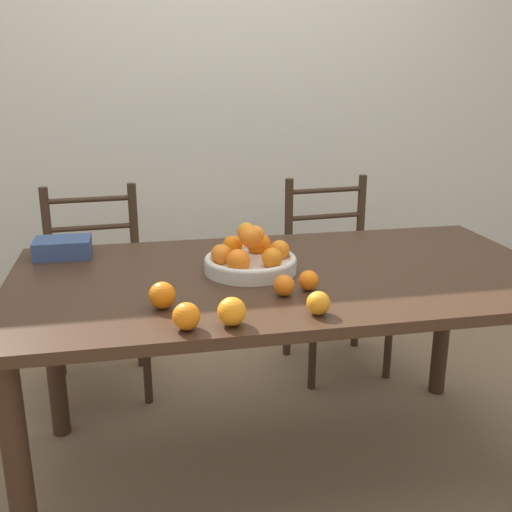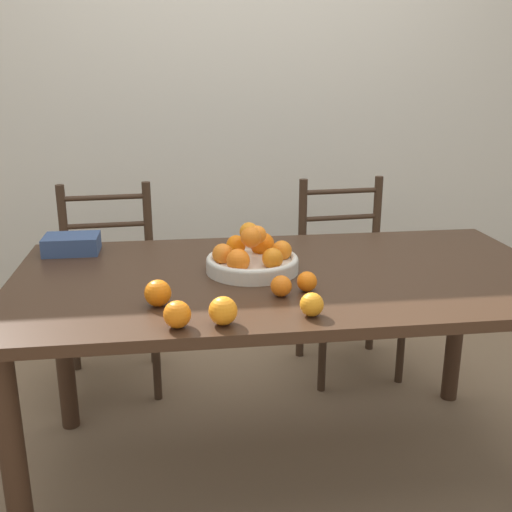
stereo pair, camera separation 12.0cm
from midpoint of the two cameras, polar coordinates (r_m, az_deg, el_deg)
name	(u,v)px [view 1 (the left image)]	position (r m, az deg, el deg)	size (l,w,h in m)	color
ground_plane	(282,466)	(2.34, 0.96, -19.38)	(12.00, 12.00, 0.00)	#7F664C
wall_back	(218,90)	(3.37, -4.66, 15.48)	(8.00, 0.06, 2.60)	beige
dining_table	(285,298)	(2.02, 1.05, -4.01)	(1.80, 0.93, 0.76)	#382316
fruit_bowl	(250,258)	(1.99, -2.26, -0.20)	(0.31, 0.31, 0.16)	beige
orange_loose_0	(232,312)	(1.57, -4.51, -5.32)	(0.08, 0.08, 0.08)	orange
orange_loose_1	(162,295)	(1.71, -10.93, -3.72)	(0.08, 0.08, 0.08)	orange
orange_loose_2	(284,285)	(1.77, 0.77, -2.83)	(0.06, 0.06, 0.06)	orange
orange_loose_3	(319,303)	(1.64, 3.92, -4.52)	(0.07, 0.07, 0.07)	orange
orange_loose_4	(309,280)	(1.82, 3.17, -2.35)	(0.06, 0.06, 0.06)	orange
orange_loose_5	(186,316)	(1.56, -8.86, -5.73)	(0.07, 0.07, 0.07)	orange
chair_left	(96,293)	(2.78, -16.18, -3.40)	(0.44, 0.42, 0.91)	#382619
chair_right	(335,276)	(2.89, 6.33, -1.96)	(0.45, 0.43, 0.91)	#382619
book_stack	(63,248)	(2.28, -19.38, 0.75)	(0.20, 0.14, 0.07)	#334770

